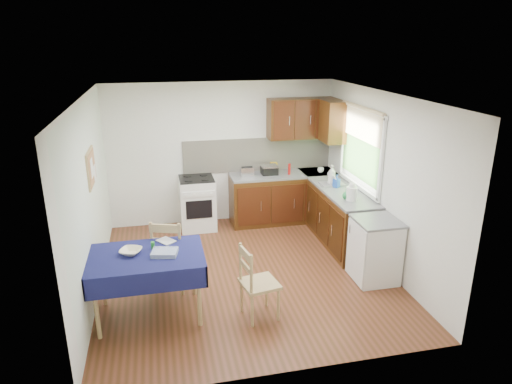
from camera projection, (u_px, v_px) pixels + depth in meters
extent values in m
plane|color=#4E2D14|center=(246.00, 273.00, 6.54)|extent=(4.20, 4.20, 0.00)
cube|color=white|center=(244.00, 96.00, 5.73)|extent=(4.00, 4.20, 0.02)
cube|color=white|center=(222.00, 153.00, 8.08)|extent=(4.00, 0.02, 2.50)
cube|color=white|center=(289.00, 261.00, 4.20)|extent=(4.00, 0.02, 2.50)
cube|color=white|center=(89.00, 201.00, 5.73)|extent=(0.02, 4.20, 2.50)
cube|color=white|center=(382.00, 181.00, 6.55)|extent=(0.02, 4.20, 2.50)
cube|color=#381F09|center=(283.00, 198.00, 8.28)|extent=(1.90, 0.60, 0.86)
cube|color=#381F09|center=(341.00, 218.00, 7.35)|extent=(0.60, 1.70, 0.86)
cube|color=slate|center=(283.00, 174.00, 8.13)|extent=(1.90, 0.60, 0.04)
cube|color=slate|center=(343.00, 192.00, 7.20)|extent=(0.60, 1.70, 0.04)
cube|color=slate|center=(318.00, 172.00, 8.27)|extent=(0.60, 0.60, 0.04)
cube|color=beige|center=(258.00, 154.00, 8.21)|extent=(2.70, 0.02, 0.60)
cube|color=#381F09|center=(302.00, 118.00, 8.01)|extent=(1.20, 0.35, 0.70)
cube|color=#381F09|center=(333.00, 122.00, 7.70)|extent=(0.35, 0.50, 0.70)
cube|color=white|center=(197.00, 203.00, 7.96)|extent=(0.60, 0.60, 0.90)
cube|color=black|center=(196.00, 179.00, 7.81)|extent=(0.58, 0.58, 0.02)
cube|color=black|center=(199.00, 210.00, 7.67)|extent=(0.44, 0.01, 0.32)
cube|color=#325B25|center=(361.00, 152.00, 7.11)|extent=(0.01, 1.40, 0.85)
cube|color=white|center=(363.00, 111.00, 6.90)|extent=(0.04, 1.48, 0.06)
cube|color=white|center=(358.00, 186.00, 7.28)|extent=(0.04, 1.48, 0.06)
cube|color=beige|center=(361.00, 125.00, 6.96)|extent=(0.02, 1.36, 0.44)
cube|color=white|center=(375.00, 251.00, 6.24)|extent=(0.55, 0.58, 0.85)
cube|color=slate|center=(378.00, 221.00, 6.10)|extent=(0.58, 0.60, 0.03)
cube|color=tan|center=(91.00, 168.00, 5.90)|extent=(0.02, 0.62, 0.47)
cube|color=#A56845|center=(92.00, 168.00, 5.90)|extent=(0.01, 0.56, 0.41)
cube|color=white|center=(92.00, 168.00, 5.82)|extent=(0.00, 0.18, 0.24)
cube|color=white|center=(95.00, 173.00, 6.05)|extent=(0.00, 0.15, 0.20)
cube|color=#101042|center=(146.00, 256.00, 5.30)|extent=(1.29, 0.86, 0.03)
cube|color=#101042|center=(147.00, 284.00, 4.93)|extent=(1.33, 0.02, 0.26)
cube|color=#101042|center=(147.00, 249.00, 5.75)|extent=(1.33, 0.02, 0.26)
cube|color=#101042|center=(88.00, 271.00, 5.21)|extent=(0.02, 0.90, 0.26)
cube|color=#101042|center=(203.00, 259.00, 5.47)|extent=(0.02, 0.90, 0.26)
cylinder|color=tan|center=(96.00, 308.00, 4.99)|extent=(0.05, 0.05, 0.77)
cylinder|color=tan|center=(199.00, 296.00, 5.23)|extent=(0.05, 0.05, 0.77)
cylinder|color=tan|center=(102.00, 277.00, 5.64)|extent=(0.05, 0.05, 0.77)
cylinder|color=tan|center=(194.00, 268.00, 5.87)|extent=(0.05, 0.05, 0.77)
cube|color=tan|center=(171.00, 255.00, 6.02)|extent=(0.57, 0.57, 0.04)
cube|color=tan|center=(165.00, 235.00, 5.72)|extent=(0.39, 0.16, 0.32)
cylinder|color=tan|center=(189.00, 265.00, 6.25)|extent=(0.04, 0.04, 0.48)
cylinder|color=tan|center=(163.00, 264.00, 6.29)|extent=(0.04, 0.04, 0.48)
cylinder|color=tan|center=(182.00, 278.00, 5.91)|extent=(0.04, 0.04, 0.48)
cylinder|color=tan|center=(155.00, 277.00, 5.95)|extent=(0.04, 0.04, 0.48)
cube|color=tan|center=(260.00, 284.00, 5.39)|extent=(0.48, 0.48, 0.04)
cube|color=tan|center=(246.00, 260.00, 5.21)|extent=(0.10, 0.37, 0.29)
cylinder|color=tan|center=(278.00, 304.00, 5.37)|extent=(0.04, 0.04, 0.44)
cylinder|color=tan|center=(267.00, 290.00, 5.66)|extent=(0.04, 0.04, 0.44)
cylinder|color=tan|center=(252.00, 310.00, 5.25)|extent=(0.04, 0.04, 0.44)
cylinder|color=tan|center=(242.00, 296.00, 5.54)|extent=(0.04, 0.04, 0.44)
cube|color=silver|center=(247.00, 172.00, 7.94)|extent=(0.23, 0.14, 0.16)
cube|color=black|center=(247.00, 167.00, 7.91)|extent=(0.19, 0.02, 0.02)
cube|color=black|center=(269.00, 171.00, 8.06)|extent=(0.28, 0.24, 0.13)
cube|color=silver|center=(269.00, 166.00, 8.03)|extent=(0.28, 0.24, 0.03)
cylinder|color=#B7120E|center=(289.00, 169.00, 8.03)|extent=(0.04, 0.04, 0.20)
cube|color=gold|center=(274.00, 167.00, 8.23)|extent=(0.14, 0.11, 0.16)
cube|color=gray|center=(332.00, 184.00, 7.51)|extent=(0.38, 0.29, 0.02)
cylinder|color=white|center=(332.00, 179.00, 7.48)|extent=(0.05, 0.18, 0.18)
cylinder|color=white|center=(352.00, 194.00, 6.76)|extent=(0.16, 0.16, 0.20)
sphere|color=white|center=(352.00, 186.00, 6.73)|extent=(0.10, 0.10, 0.10)
imported|color=white|center=(321.00, 170.00, 8.16)|extent=(0.11, 0.11, 0.09)
imported|color=white|center=(332.00, 175.00, 7.46)|extent=(0.14, 0.14, 0.33)
imported|color=blue|center=(337.00, 181.00, 7.35)|extent=(0.13, 0.13, 0.21)
imported|color=#227D3D|center=(347.00, 194.00, 6.81)|extent=(0.18, 0.18, 0.16)
imported|color=#EFE8C4|center=(131.00, 251.00, 5.31)|extent=(0.32, 0.32, 0.06)
imported|color=white|center=(161.00, 243.00, 5.58)|extent=(0.26, 0.27, 0.02)
cylinder|color=#24842F|center=(153.00, 245.00, 5.43)|extent=(0.04, 0.04, 0.09)
cube|color=navy|center=(165.00, 253.00, 5.30)|extent=(0.33, 0.29, 0.05)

